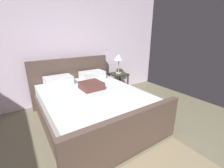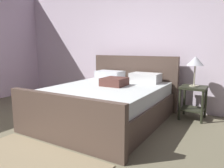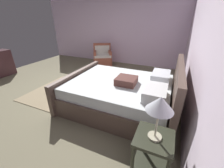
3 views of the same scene
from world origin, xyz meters
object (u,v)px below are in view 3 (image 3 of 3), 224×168
Objects in this scene: nightstand_right at (152,149)px; armchair at (103,58)px; bed at (122,93)px; table_lamp_right at (160,105)px.

nightstand_right is 0.60× the size of armchair.
bed reaches higher than nightstand_right.
table_lamp_right is 0.54× the size of armchair.
bed is 3.12m from armchair.
table_lamp_right reaches higher than nightstand_right.
nightstand_right is 1.12× the size of table_lamp_right.
bed is at bearing -145.81° from nightstand_right.
bed is 4.35× the size of table_lamp_right.
nightstand_right is at bearing 34.19° from bed.
bed is at bearing 35.70° from armchair.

